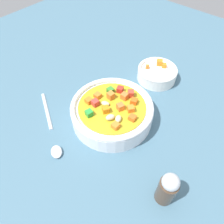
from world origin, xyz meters
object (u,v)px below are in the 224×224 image
soup_bowl_main (112,111)px  spoon (51,128)px  pepper_shaker (167,188)px  side_bowl_small (157,73)px

soup_bowl_main → spoon: size_ratio=1.02×
pepper_shaker → soup_bowl_main: bearing=67.8°
soup_bowl_main → pepper_shaker: bearing=-112.2°
side_bowl_small → pepper_shaker: 35.15cm
spoon → soup_bowl_main: bearing=81.5°
spoon → side_bowl_small: bearing=102.9°
soup_bowl_main → side_bowl_small: bearing=0.3°
soup_bowl_main → side_bowl_small: size_ratio=1.75×
side_bowl_small → pepper_shaker: pepper_shaker is taller
soup_bowl_main → side_bowl_small: 20.24cm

